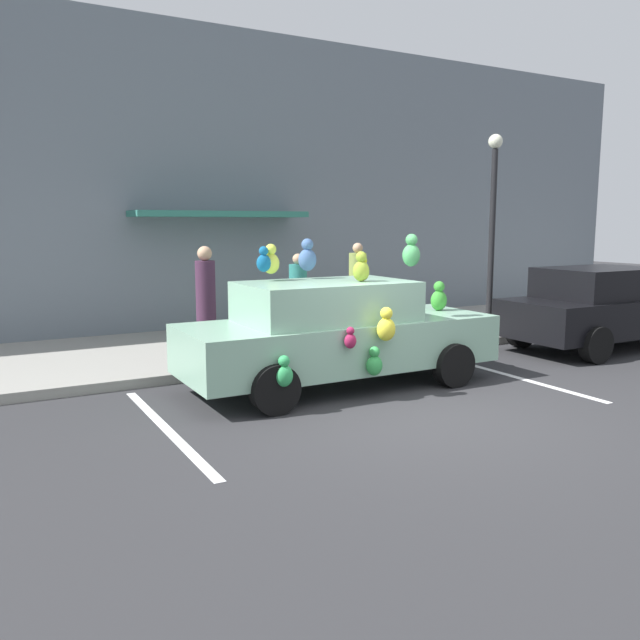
{
  "coord_description": "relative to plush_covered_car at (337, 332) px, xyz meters",
  "views": [
    {
      "loc": [
        -4.83,
        -6.17,
        2.36
      ],
      "look_at": [
        -0.12,
        2.34,
        0.9
      ],
      "focal_mm": 36.19,
      "sensor_mm": 36.0,
      "label": 1
    }
  ],
  "objects": [
    {
      "name": "street_lamp_post",
      "position": [
        4.62,
        1.77,
        1.75
      ],
      "size": [
        0.28,
        0.28,
        3.94
      ],
      "color": "black",
      "rests_on": "sidewalk"
    },
    {
      "name": "sidewalk",
      "position": [
        0.17,
        3.27,
        -0.73
      ],
      "size": [
        24.0,
        4.0,
        0.15
      ],
      "primitive_type": "cube",
      "color": "gray",
      "rests_on": "ground"
    },
    {
      "name": "ground_plane",
      "position": [
        0.17,
        -1.73,
        -0.81
      ],
      "size": [
        60.0,
        60.0,
        0.0
      ],
      "primitive_type": "plane",
      "color": "#2D2D30"
    },
    {
      "name": "parking_stripe_rear",
      "position": [
        -2.73,
        -0.73,
        -0.8
      ],
      "size": [
        0.12,
        3.6,
        0.01
      ],
      "primitive_type": "cube",
      "color": "silver",
      "rests_on": "ground"
    },
    {
      "name": "storefront_building",
      "position": [
        0.17,
        5.41,
        2.39
      ],
      "size": [
        24.0,
        1.25,
        6.4
      ],
      "color": "slate",
      "rests_on": "ground"
    },
    {
      "name": "parked_sedan_behind",
      "position": [
        5.87,
        0.06,
        -0.02
      ],
      "size": [
        4.12,
        1.9,
        1.54
      ],
      "color": "black",
      "rests_on": "ground"
    },
    {
      "name": "pedestrian_walking_past",
      "position": [
        2.2,
        2.94,
        0.19
      ],
      "size": [
        0.34,
        0.34,
        1.83
      ],
      "color": "#869948",
      "rests_on": "sidewalk"
    },
    {
      "name": "parking_stripe_front",
      "position": [
        2.72,
        -0.73,
        -0.8
      ],
      "size": [
        0.12,
        3.6,
        0.01
      ],
      "primitive_type": "cube",
      "color": "silver",
      "rests_on": "ground"
    },
    {
      "name": "pedestrian_by_lamp",
      "position": [
        -1.23,
        2.12,
        0.22
      ],
      "size": [
        0.32,
        0.32,
        1.85
      ],
      "color": "#42253C",
      "rests_on": "sidewalk"
    },
    {
      "name": "pedestrian_near_shopfront",
      "position": [
        1.13,
        3.45,
        0.09
      ],
      "size": [
        0.36,
        0.36,
        1.62
      ],
      "color": "#2A7C74",
      "rests_on": "sidewalk"
    },
    {
      "name": "plush_covered_car",
      "position": [
        0.0,
        0.0,
        0.0
      ],
      "size": [
        4.62,
        1.98,
        2.21
      ],
      "color": "#88B59A",
      "rests_on": "ground"
    },
    {
      "name": "teddy_bear_on_sidewalk",
      "position": [
        1.7,
        1.95,
        -0.38
      ],
      "size": [
        0.32,
        0.26,
        0.61
      ],
      "color": "#9E723D",
      "rests_on": "sidewalk"
    }
  ]
}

